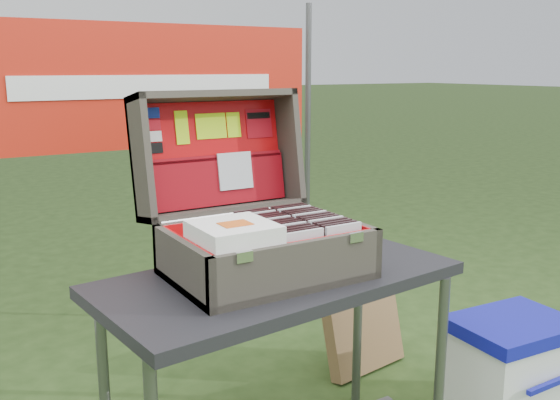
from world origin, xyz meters
TOP-DOWN VIEW (x-y plane):
  - table at (0.02, 0.03)m, footprint 1.22×0.70m
  - table_top at (0.02, 0.03)m, footprint 1.22×0.70m
  - table_leg_fr at (0.54, -0.20)m, footprint 0.04×0.04m
  - table_leg_bl at (-0.50, 0.26)m, footprint 0.04×0.04m
  - table_leg_br at (0.54, 0.26)m, footprint 0.04×0.04m
  - suitcase at (-0.02, 0.10)m, footprint 0.60×0.59m
  - suitcase_base_bottom at (-0.02, 0.04)m, footprint 0.60×0.43m
  - suitcase_base_wall_front at (-0.02, -0.17)m, footprint 0.60×0.02m
  - suitcase_base_wall_back at (-0.02, 0.24)m, footprint 0.60×0.02m
  - suitcase_base_wall_left at (-0.31, 0.04)m, footprint 0.02×0.43m
  - suitcase_base_wall_right at (0.27, 0.04)m, footprint 0.02×0.43m
  - suitcase_liner_floor at (-0.02, 0.04)m, footprint 0.55×0.38m
  - suitcase_latch_left at (-0.21, -0.18)m, footprint 0.05×0.01m
  - suitcase_latch_right at (0.17, -0.18)m, footprint 0.05×0.01m
  - suitcase_hinge at (-0.02, 0.25)m, footprint 0.54×0.02m
  - suitcase_lid_back at (-0.02, 0.43)m, footprint 0.60×0.09m
  - suitcase_lid_rim_far at (-0.02, 0.40)m, footprint 0.60×0.16m
  - suitcase_lid_rim_near at (-0.02, 0.33)m, footprint 0.60×0.16m
  - suitcase_lid_rim_left at (-0.31, 0.36)m, footprint 0.02×0.23m
  - suitcase_lid_rim_right at (0.27, 0.36)m, footprint 0.02×0.23m
  - suitcase_lid_liner at (-0.02, 0.42)m, footprint 0.55×0.07m
  - suitcase_liner_wall_front at (-0.02, -0.15)m, footprint 0.55×0.01m
  - suitcase_liner_wall_back at (-0.02, 0.22)m, footprint 0.55×0.01m
  - suitcase_liner_wall_left at (-0.29, 0.04)m, footprint 0.01×0.38m
  - suitcase_liner_wall_right at (0.25, 0.04)m, footprint 0.01×0.38m
  - suitcase_lid_pocket at (-0.02, 0.38)m, footprint 0.53×0.06m
  - suitcase_pocket_edge at (-0.02, 0.39)m, footprint 0.52×0.02m
  - suitcase_pocket_cd at (0.04, 0.37)m, footprint 0.13×0.03m
  - lid_sticker_cc_a at (-0.24, 0.44)m, footprint 0.06×0.01m
  - lid_sticker_cc_b at (-0.24, 0.43)m, footprint 0.06×0.01m
  - lid_sticker_cc_c at (-0.24, 0.42)m, footprint 0.06×0.01m
  - lid_sticker_cc_d at (-0.24, 0.42)m, footprint 0.06×0.01m
  - lid_card_neon_tall at (-0.13, 0.43)m, footprint 0.05×0.02m
  - lid_card_neon_main at (-0.02, 0.43)m, footprint 0.12×0.02m
  - lid_card_neon_small at (0.07, 0.43)m, footprint 0.05×0.02m
  - lid_sticker_band at (0.18, 0.43)m, footprint 0.11×0.02m
  - lid_sticker_band_bar at (0.18, 0.43)m, footprint 0.10×0.01m
  - cd_left_0 at (0.02, -0.13)m, footprint 0.13×0.01m
  - cd_left_1 at (0.02, -0.11)m, footprint 0.13×0.01m
  - cd_left_2 at (0.02, -0.08)m, footprint 0.13×0.01m
  - cd_left_3 at (0.02, -0.06)m, footprint 0.13×0.01m
  - cd_left_4 at (0.02, -0.03)m, footprint 0.13×0.01m
  - cd_left_5 at (0.02, -0.01)m, footprint 0.13×0.01m
  - cd_left_6 at (0.02, 0.01)m, footprint 0.13×0.01m
  - cd_left_7 at (0.02, 0.04)m, footprint 0.13×0.01m
  - cd_left_8 at (0.02, 0.06)m, footprint 0.13×0.01m
  - cd_left_9 at (0.02, 0.08)m, footprint 0.13×0.01m
  - cd_left_10 at (0.02, 0.11)m, footprint 0.13×0.01m
  - cd_left_11 at (0.02, 0.13)m, footprint 0.13×0.01m
  - cd_left_12 at (0.02, 0.15)m, footprint 0.13×0.01m
  - cd_left_13 at (0.02, 0.18)m, footprint 0.13×0.01m
  - cd_left_14 at (0.02, 0.20)m, footprint 0.13×0.01m
  - cd_right_0 at (0.16, -0.13)m, footprint 0.13×0.01m
  - cd_right_1 at (0.16, -0.11)m, footprint 0.13×0.01m
  - cd_right_2 at (0.16, -0.08)m, footprint 0.13×0.01m
  - cd_right_3 at (0.16, -0.06)m, footprint 0.13×0.01m
  - cd_right_4 at (0.16, -0.03)m, footprint 0.13×0.01m
  - cd_right_5 at (0.16, -0.01)m, footprint 0.13×0.01m
  - cd_right_6 at (0.16, 0.01)m, footprint 0.13×0.01m
  - cd_right_7 at (0.16, 0.04)m, footprint 0.13×0.01m
  - cd_right_8 at (0.16, 0.06)m, footprint 0.13×0.01m
  - cd_right_9 at (0.16, 0.08)m, footprint 0.13×0.01m
  - cd_right_10 at (0.16, 0.11)m, footprint 0.13×0.01m
  - cd_right_11 at (0.16, 0.13)m, footprint 0.13×0.01m
  - cd_right_12 at (0.16, 0.15)m, footprint 0.13×0.01m
  - cd_right_13 at (0.16, 0.18)m, footprint 0.13×0.01m
  - cd_right_14 at (0.16, 0.20)m, footprint 0.13×0.01m
  - songbook_0 at (-0.17, -0.04)m, footprint 0.22×0.22m
  - songbook_1 at (-0.17, -0.04)m, footprint 0.22×0.22m
  - songbook_2 at (-0.17, -0.04)m, footprint 0.22×0.22m
  - songbook_3 at (-0.17, -0.04)m, footprint 0.22×0.22m
  - songbook_4 at (-0.17, -0.04)m, footprint 0.22×0.22m
  - songbook_5 at (-0.17, -0.04)m, footprint 0.22×0.22m
  - songbook_6 at (-0.17, -0.04)m, footprint 0.22×0.22m
  - songbook_7 at (-0.17, -0.04)m, footprint 0.22×0.22m
  - songbook_8 at (-0.17, -0.04)m, footprint 0.22×0.22m
  - songbook_9 at (-0.17, -0.04)m, footprint 0.22×0.22m
  - songbook_graphic at (-0.17, -0.05)m, footprint 0.09×0.07m
  - cooler at (1.01, -0.13)m, footprint 0.48×0.38m
  - cooler_body at (1.01, -0.13)m, footprint 0.46×0.36m
  - cooler_lid at (1.01, -0.13)m, footprint 0.48×0.38m
  - cooler_handle at (1.01, -0.32)m, footprint 0.28×0.02m
  - cardboard_box at (0.76, 0.50)m, footprint 0.45×0.23m
  - banner_post_right at (0.85, 1.10)m, footprint 0.03×0.03m
  - banner at (0.00, 1.09)m, footprint 1.60×0.02m
  - banner_text at (0.00, 1.08)m, footprint 1.20×0.00m

SIDE VIEW (x-z plane):
  - cooler_body at x=1.01m, z-range 0.00..0.35m
  - cooler at x=1.01m, z-range 0.00..0.41m
  - cooler_handle at x=1.01m, z-range 0.21..0.23m
  - cardboard_box at x=0.76m, z-range 0.00..0.45m
  - table_leg_fr at x=0.54m, z-range 0.00..0.69m
  - table_leg_bl at x=-0.50m, z-range 0.00..0.69m
  - table_leg_br at x=0.54m, z-range 0.00..0.69m
  - table at x=0.02m, z-range 0.00..0.73m
  - cooler_lid at x=1.01m, z-range 0.35..0.41m
  - table_top at x=0.02m, z-range 0.69..0.73m
  - suitcase_base_bottom at x=-0.02m, z-range 0.73..0.75m
  - suitcase_liner_floor at x=-0.02m, z-range 0.75..0.76m
  - suitcase_base_wall_front at x=-0.02m, z-range 0.73..0.89m
  - suitcase_base_wall_back at x=-0.02m, z-range 0.73..0.89m
  - suitcase_base_wall_left at x=-0.31m, z-range 0.73..0.89m
  - suitcase_base_wall_right at x=0.27m, z-range 0.73..0.89m
  - suitcase_liner_wall_front at x=-0.02m, z-range 0.75..0.89m
  - suitcase_liner_wall_back at x=-0.02m, z-range 0.75..0.89m
  - suitcase_liner_wall_left at x=-0.29m, z-range 0.75..0.89m
  - suitcase_liner_wall_right at x=0.25m, z-range 0.75..0.89m
  - cd_left_0 at x=0.02m, z-range 0.76..0.91m
  - cd_left_1 at x=0.02m, z-range 0.76..0.91m
  - cd_left_2 at x=0.02m, z-range 0.76..0.91m
  - cd_left_3 at x=0.02m, z-range 0.76..0.91m
  - cd_left_4 at x=0.02m, z-range 0.76..0.91m
  - cd_left_5 at x=0.02m, z-range 0.76..0.91m
  - cd_left_6 at x=0.02m, z-range 0.76..0.91m
  - cd_left_7 at x=0.02m, z-range 0.76..0.91m
  - cd_left_8 at x=0.02m, z-range 0.76..0.91m
  - cd_left_9 at x=0.02m, z-range 0.76..0.91m
  - cd_left_10 at x=0.02m, z-range 0.76..0.91m
  - cd_left_11 at x=0.02m, z-range 0.76..0.91m
  - cd_left_12 at x=0.02m, z-range 0.76..0.91m
  - cd_left_13 at x=0.02m, z-range 0.76..0.91m
  - cd_left_14 at x=0.02m, z-range 0.76..0.91m
  - cd_right_0 at x=0.16m, z-range 0.76..0.91m
  - cd_right_1 at x=0.16m, z-range 0.76..0.91m
  - cd_right_2 at x=0.16m, z-range 0.76..0.91m
  - cd_right_3 at x=0.16m, z-range 0.76..0.91m
  - cd_right_4 at x=0.16m, z-range 0.76..0.91m
  - cd_right_5 at x=0.16m, z-range 0.76..0.91m
  - cd_right_6 at x=0.16m, z-range 0.76..0.91m
  - cd_right_7 at x=0.16m, z-range 0.76..0.91m
  - cd_right_8 at x=0.16m, z-range 0.76..0.91m
  - cd_right_9 at x=0.16m, z-range 0.76..0.91m
  - cd_right_10 at x=0.16m, z-range 0.76..0.91m
  - cd_right_11 at x=0.16m, z-range 0.76..0.91m
  - cd_right_12 at x=0.16m, z-range 0.76..0.91m
  - cd_right_13 at x=0.16m, z-range 0.76..0.91m
  - cd_right_14 at x=0.16m, z-range 0.76..0.91m
  - banner_post_right at x=0.85m, z-range 0.00..1.70m
  - suitcase_latch_left at x=-0.21m, z-range 0.86..0.89m
  - suitcase_latch_right at x=0.17m, z-range 0.86..0.89m
  - suitcase_lid_rim_near at x=-0.02m, z-range 0.86..0.91m
  - suitcase_hinge at x=-0.02m, z-range 0.88..0.90m
  - songbook_0 at x=-0.17m, z-range 0.89..0.89m
  - songbook_1 at x=-0.17m, z-range 0.89..0.90m
  - songbook_2 at x=-0.17m, z-range 0.90..0.90m
  - songbook_3 at x=-0.17m, z-range 0.90..0.91m
  - songbook_4 at x=-0.17m, z-range 0.91..0.91m
  - songbook_5 at x=-0.17m, z-range 0.91..0.92m
  - songbook_6 at x=-0.17m, z-range 0.92..0.92m
  - songbook_7 at x=-0.17m, z-range 0.92..0.93m
  - songbook_8 at x=-0.17m, z-range 0.93..0.93m
  - songbook_9 at x=-0.17m, z-range 0.93..0.94m
  - songbook_graphic at x=-0.17m, z-range 0.94..0.94m
  - suitcase_lid_pocket at x=-0.02m, z-range 0.89..1.07m
  - suitcase at x=-0.02m, z-range 0.73..1.30m
  - suitcase_pocket_cd at x=0.04m, z-range 0.95..1.08m
  - suitcase_pocket_edge at x=-0.02m, z-range 1.06..1.08m
  - suitcase_lid_back at x=-0.02m, z-range 0.86..1.29m
  - suitcase_lid_liner at x=-0.02m, z-range 0.89..1.26m
  - suitcase_lid_rim_left at x=-0.31m, z-range 0.86..1.31m
  - suitcase_lid_rim_right at x=0.27m, z-range 0.86..1.31m
  - lid_sticker_cc_d at x=-0.24m, z-range 1.09..1.13m
  - lid_sticker_cc_c at x=-0.24m, z-range 1.13..1.17m
  - lid_card_neon_tall at x=-0.13m, z-range 1.12..1.23m
  - lid_card_neon_main at x=-0.02m, z-range 1.13..1.22m
  - lid_card_neon_small at x=0.07m, z-range 1.13..1.22m
  - lid_sticker_band at x=0.18m, z-range 1.12..1.23m
  - lid_sticker_cc_b at x=-0.24m, z-range 1.17..1.21m
  - lid_sticker_band_bar at x=0.18m, z-range 1.19..1.22m
  - lid_sticker_cc_a at x=-0.24m, z-range 1.21..1.25m
  - suitcase_lid_rim_far at x=-0.02m, z-range 1.26..1.31m
  - banner at x=0.00m, z-range 1.02..1.58m
  - banner_text at x=0.00m, z-range 1.25..1.35m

